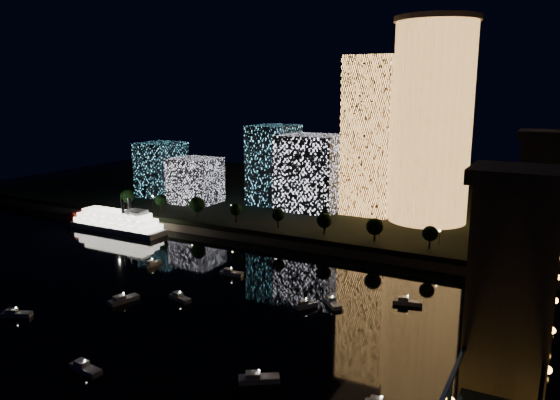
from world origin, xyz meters
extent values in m
plane|color=black|center=(0.00, 0.00, 0.00)|extent=(520.00, 520.00, 0.00)
cube|color=black|center=(0.00, 160.00, 2.50)|extent=(420.00, 160.00, 5.00)
cube|color=#6B5E4C|center=(0.00, 82.00, 1.50)|extent=(420.00, 6.00, 3.00)
cylinder|color=#F4A34E|center=(19.11, 129.16, 45.29)|extent=(32.00, 32.00, 80.59)
cylinder|color=#6B5E4C|center=(19.11, 129.16, 86.59)|extent=(34.00, 34.00, 2.00)
cube|color=#F4A34E|center=(-7.15, 132.17, 39.24)|extent=(21.52, 21.52, 68.49)
cube|color=white|center=(-33.37, 126.13, 22.08)|extent=(27.76, 23.49, 34.17)
cube|color=#5BD2F9|center=(-55.54, 130.86, 23.75)|extent=(18.75, 24.37, 37.50)
cube|color=white|center=(-89.36, 113.02, 15.83)|extent=(21.66, 19.69, 21.66)
cube|color=#5BD2F9|center=(-115.36, 119.05, 18.71)|extent=(19.59, 21.55, 27.43)
cube|color=navy|center=(65.00, 0.00, 18.00)|extent=(10.00, 260.00, 2.00)
cube|color=#6B5E4C|center=(65.00, 50.00, 24.00)|extent=(11.00, 9.00, 48.00)
cube|color=#6B5E4C|center=(65.00, -20.00, 24.00)|extent=(11.00, 9.00, 48.00)
cube|color=#6B5E4C|center=(65.00, 50.00, 49.00)|extent=(13.00, 11.00, 2.00)
cube|color=#6B5E4C|center=(65.00, -20.00, 49.00)|extent=(13.00, 11.00, 2.00)
cube|color=navy|center=(60.00, 0.00, 25.00)|extent=(0.50, 150.00, 0.50)
cube|color=navy|center=(70.00, 0.00, 25.00)|extent=(0.50, 150.00, 0.50)
cube|color=#6B5E4C|center=(65.00, 100.00, 11.50)|extent=(12.00, 40.00, 23.00)
cube|color=navy|center=(60.00, -12.00, 21.50)|extent=(0.50, 0.50, 7.00)
cube|color=navy|center=(60.00, 12.00, 21.50)|extent=(0.50, 0.50, 7.00)
cube|color=navy|center=(60.00, 36.00, 21.50)|extent=(0.50, 0.50, 7.00)
cube|color=navy|center=(60.00, 60.00, 21.50)|extent=(0.50, 0.50, 7.00)
sphere|color=#FFA738|center=(59.50, 0.00, 19.80)|extent=(1.20, 1.20, 1.20)
sphere|color=#FFA738|center=(59.50, 45.00, 19.80)|extent=(1.20, 1.20, 1.20)
sphere|color=#FFA738|center=(59.50, 90.00, 19.80)|extent=(1.20, 1.20, 1.20)
cube|color=silver|center=(-97.55, 68.25, 1.16)|extent=(46.54, 11.23, 2.32)
cube|color=white|center=(-97.55, 68.25, 3.38)|extent=(42.66, 10.21, 2.13)
cube|color=white|center=(-97.55, 68.25, 5.51)|extent=(38.78, 9.19, 2.13)
cube|color=white|center=(-97.55, 68.25, 7.64)|extent=(32.97, 8.15, 2.13)
cube|color=silver|center=(-85.95, 68.10, 9.48)|extent=(7.81, 5.90, 1.74)
cylinder|color=black|center=(-91.77, 66.24, 11.60)|extent=(1.35, 1.35, 5.80)
cylinder|color=black|center=(-91.72, 70.11, 11.60)|extent=(1.35, 1.35, 5.80)
cylinder|color=maroon|center=(-120.75, 68.54, 2.90)|extent=(6.88, 8.79, 6.77)
cube|color=silver|center=(59.68, 4.00, 1.70)|extent=(3.76, 3.48, 1.00)
sphere|color=white|center=(60.80, 4.66, 2.60)|extent=(0.36, 0.36, 0.36)
cube|color=silver|center=(-17.75, -22.64, 0.60)|extent=(8.52, 3.52, 1.20)
cube|color=silver|center=(-18.98, -22.51, 1.70)|extent=(3.11, 2.45, 1.00)
sphere|color=white|center=(-17.75, -22.64, 2.60)|extent=(0.36, 0.36, 0.36)
cube|color=silver|center=(15.11, 36.55, 0.60)|extent=(7.67, 7.80, 1.20)
cube|color=silver|center=(14.24, 37.45, 1.70)|extent=(3.57, 3.58, 1.00)
sphere|color=white|center=(15.11, 36.55, 2.60)|extent=(0.36, 0.36, 0.36)
cube|color=silver|center=(-56.56, -10.71, 0.60)|extent=(8.13, 5.90, 1.20)
cube|color=silver|center=(-57.60, -11.26, 1.70)|extent=(3.39, 3.09, 1.00)
sphere|color=white|center=(-56.56, -10.71, 2.60)|extent=(0.36, 0.36, 0.36)
cube|color=silver|center=(-38.56, 10.57, 0.60)|extent=(5.15, 9.39, 1.20)
cube|color=silver|center=(-38.92, 9.28, 1.70)|extent=(3.08, 3.64, 1.00)
sphere|color=white|center=(-38.56, 10.57, 2.60)|extent=(0.36, 0.36, 0.36)
cube|color=silver|center=(-23.66, 44.00, 0.60)|extent=(8.01, 3.66, 1.20)
cube|color=silver|center=(-24.80, 43.82, 1.70)|extent=(2.99, 2.41, 1.00)
sphere|color=white|center=(-23.66, 44.00, 2.60)|extent=(0.36, 0.36, 0.36)
cube|color=silver|center=(33.72, 47.11, 0.60)|extent=(8.56, 4.41, 1.20)
cube|color=silver|center=(32.52, 46.83, 1.70)|extent=(3.27, 2.72, 1.00)
sphere|color=white|center=(33.72, 47.11, 2.60)|extent=(0.36, 0.36, 0.36)
cube|color=silver|center=(17.49, -8.47, 0.60)|extent=(8.66, 7.05, 1.20)
cube|color=silver|center=(16.42, -9.18, 1.70)|extent=(3.74, 3.52, 1.00)
sphere|color=white|center=(17.49, -8.47, 2.60)|extent=(0.36, 0.36, 0.36)
cube|color=silver|center=(9.29, 31.60, 0.60)|extent=(5.31, 6.77, 1.20)
cube|color=silver|center=(8.77, 30.75, 1.70)|extent=(2.69, 2.89, 1.00)
sphere|color=white|center=(9.29, 31.60, 2.60)|extent=(0.36, 0.36, 0.36)
cube|color=silver|center=(-53.00, 39.17, 0.60)|extent=(2.56, 7.02, 1.20)
cube|color=silver|center=(-53.05, 38.13, 1.70)|extent=(1.92, 2.51, 1.00)
sphere|color=white|center=(-53.00, 39.17, 2.60)|extent=(0.36, 0.36, 0.36)
cube|color=silver|center=(-25.00, 19.06, 0.60)|extent=(8.06, 4.37, 1.20)
cube|color=silver|center=(-26.11, 19.36, 1.70)|extent=(3.12, 2.63, 1.00)
sphere|color=white|center=(-25.00, 19.06, 2.60)|extent=(0.36, 0.36, 0.36)
cube|color=silver|center=(42.14, -6.07, 1.70)|extent=(2.47, 1.99, 1.00)
sphere|color=white|center=(43.09, -5.93, 2.60)|extent=(0.36, 0.36, 0.36)
cylinder|color=black|center=(-110.00, 88.00, 7.00)|extent=(0.70, 0.70, 4.00)
sphere|color=black|center=(-110.00, 88.00, 10.50)|extent=(6.54, 6.54, 6.54)
cylinder|color=black|center=(-90.00, 88.00, 7.00)|extent=(0.70, 0.70, 4.00)
sphere|color=black|center=(-90.00, 88.00, 10.50)|extent=(5.27, 5.27, 5.27)
cylinder|color=black|center=(-70.00, 88.00, 7.00)|extent=(0.70, 0.70, 4.00)
sphere|color=black|center=(-70.00, 88.00, 10.50)|extent=(6.84, 6.84, 6.84)
cylinder|color=black|center=(-50.00, 88.00, 7.00)|extent=(0.70, 0.70, 4.00)
sphere|color=black|center=(-50.00, 88.00, 10.50)|extent=(5.16, 5.16, 5.16)
cylinder|color=black|center=(-30.00, 88.00, 7.00)|extent=(0.70, 0.70, 4.00)
sphere|color=black|center=(-30.00, 88.00, 10.50)|extent=(5.15, 5.15, 5.15)
cylinder|color=black|center=(-10.00, 88.00, 7.00)|extent=(0.70, 0.70, 4.00)
sphere|color=black|center=(-10.00, 88.00, 10.50)|extent=(5.97, 5.97, 5.97)
cylinder|color=black|center=(10.00, 88.00, 7.00)|extent=(0.70, 0.70, 4.00)
sphere|color=black|center=(10.00, 88.00, 10.50)|extent=(6.33, 6.33, 6.33)
cylinder|color=black|center=(30.00, 88.00, 7.00)|extent=(0.70, 0.70, 4.00)
sphere|color=black|center=(30.00, 88.00, 10.50)|extent=(5.49, 5.49, 5.49)
cylinder|color=black|center=(50.00, 88.00, 7.00)|extent=(0.70, 0.70, 4.00)
sphere|color=black|center=(50.00, 88.00, 10.50)|extent=(5.28, 5.28, 5.28)
cylinder|color=black|center=(-100.00, 94.00, 7.50)|extent=(0.24, 0.24, 5.00)
sphere|color=#FFCC7F|center=(-100.00, 94.00, 10.30)|extent=(0.70, 0.70, 0.70)
cylinder|color=black|center=(-78.00, 94.00, 7.50)|extent=(0.24, 0.24, 5.00)
sphere|color=#FFCC7F|center=(-78.00, 94.00, 10.30)|extent=(0.70, 0.70, 0.70)
cylinder|color=black|center=(-56.00, 94.00, 7.50)|extent=(0.24, 0.24, 5.00)
sphere|color=#FFCC7F|center=(-56.00, 94.00, 10.30)|extent=(0.70, 0.70, 0.70)
cylinder|color=black|center=(-34.00, 94.00, 7.50)|extent=(0.24, 0.24, 5.00)
sphere|color=#FFCC7F|center=(-34.00, 94.00, 10.30)|extent=(0.70, 0.70, 0.70)
cylinder|color=black|center=(-12.00, 94.00, 7.50)|extent=(0.24, 0.24, 5.00)
sphere|color=#FFCC7F|center=(-12.00, 94.00, 10.30)|extent=(0.70, 0.70, 0.70)
cylinder|color=black|center=(10.00, 94.00, 7.50)|extent=(0.24, 0.24, 5.00)
sphere|color=#FFCC7F|center=(10.00, 94.00, 10.30)|extent=(0.70, 0.70, 0.70)
cylinder|color=black|center=(32.00, 94.00, 7.50)|extent=(0.24, 0.24, 5.00)
sphere|color=#FFCC7F|center=(32.00, 94.00, 10.30)|extent=(0.70, 0.70, 0.70)
camera|label=1|loc=(70.35, -97.95, 60.47)|focal=35.00mm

